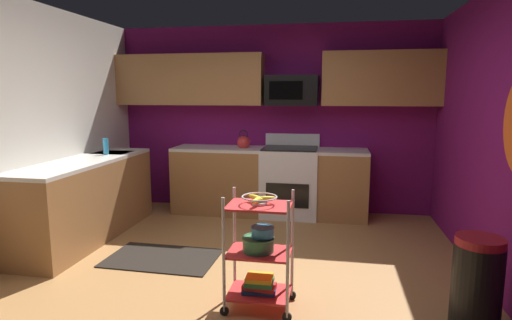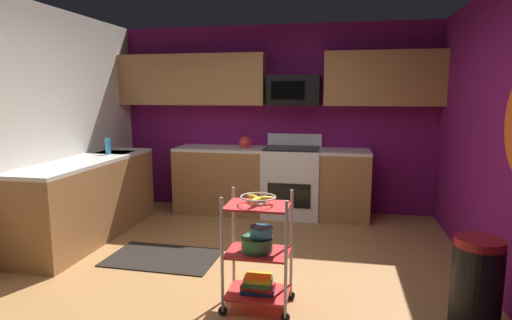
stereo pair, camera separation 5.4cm
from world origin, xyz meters
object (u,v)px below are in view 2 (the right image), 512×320
object	(u,v)px
microwave	(294,90)
mixing_bowl_large	(257,244)
fruit_bowl	(258,199)
kettle	(246,142)
trash_can	(476,283)
rolling_cart	(258,252)
oven_range	(292,181)
mixing_bowl_small	(261,231)
dish_soap_bottle	(108,146)
book_stack	(258,284)

from	to	relation	value
microwave	mixing_bowl_large	xyz separation A→B (m)	(0.03, -2.70, -1.18)
fruit_bowl	kettle	world-z (taller)	kettle
trash_can	microwave	bearing A→B (deg)	121.06
rolling_cart	mixing_bowl_large	size ratio (longest dim) A/B	3.63
microwave	oven_range	bearing A→B (deg)	-89.74
fruit_bowl	kettle	size ratio (longest dim) A/B	1.03
mixing_bowl_large	trash_can	bearing A→B (deg)	1.17
microwave	kettle	bearing A→B (deg)	-170.44
fruit_bowl	trash_can	xyz separation A→B (m)	(1.57, 0.03, -0.55)
mixing_bowl_small	trash_can	bearing A→B (deg)	1.02
fruit_bowl	dish_soap_bottle	size ratio (longest dim) A/B	1.36
book_stack	dish_soap_bottle	world-z (taller)	dish_soap_bottle
microwave	mixing_bowl_large	size ratio (longest dim) A/B	2.78
mixing_bowl_small	book_stack	distance (m)	0.43
trash_can	fruit_bowl	bearing A→B (deg)	-178.82
mixing_bowl_large	mixing_bowl_small	size ratio (longest dim) A/B	1.38
oven_range	mixing_bowl_large	distance (m)	2.60
mixing_bowl_small	mixing_bowl_large	bearing A→B (deg)	-171.67
mixing_bowl_large	mixing_bowl_small	world-z (taller)	mixing_bowl_small
kettle	mixing_bowl_large	bearing A→B (deg)	-75.49
fruit_bowl	trash_can	distance (m)	1.66
mixing_bowl_large	dish_soap_bottle	xyz separation A→B (m)	(-2.19, 1.65, 0.50)
mixing_bowl_large	book_stack	distance (m)	0.33
mixing_bowl_small	dish_soap_bottle	distance (m)	2.80
mixing_bowl_small	kettle	xyz separation A→B (m)	(-0.70, 2.59, 0.38)
microwave	mixing_bowl_large	distance (m)	2.95
fruit_bowl	mixing_bowl_small	xyz separation A→B (m)	(0.02, 0.00, -0.26)
oven_range	mixing_bowl_large	size ratio (longest dim) A/B	4.37
microwave	mixing_bowl_small	bearing A→B (deg)	-88.76
dish_soap_bottle	mixing_bowl_small	bearing A→B (deg)	-36.49
book_stack	kettle	world-z (taller)	kettle
fruit_bowl	mixing_bowl_small	distance (m)	0.26
trash_can	rolling_cart	bearing A→B (deg)	-178.82
oven_range	rolling_cart	bearing A→B (deg)	-89.24
mixing_bowl_small	dish_soap_bottle	world-z (taller)	dish_soap_bottle
rolling_cart	kettle	distance (m)	2.73
mixing_bowl_small	kettle	size ratio (longest dim) A/B	0.69
oven_range	trash_can	bearing A→B (deg)	-57.93
microwave	book_stack	xyz separation A→B (m)	(0.03, -2.70, -1.51)
oven_range	trash_can	distance (m)	3.03
fruit_bowl	mixing_bowl_large	size ratio (longest dim) A/B	1.08
mixing_bowl_small	dish_soap_bottle	bearing A→B (deg)	143.51
oven_range	book_stack	size ratio (longest dim) A/B	4.18
oven_range	fruit_bowl	world-z (taller)	oven_range
oven_range	mixing_bowl_large	bearing A→B (deg)	-89.43
oven_range	kettle	size ratio (longest dim) A/B	4.17
fruit_bowl	mixing_bowl_large	world-z (taller)	fruit_bowl
oven_range	kettle	world-z (taller)	kettle
mixing_bowl_small	dish_soap_bottle	size ratio (longest dim) A/B	0.91
mixing_bowl_small	trash_can	xyz separation A→B (m)	(1.55, 0.03, -0.29)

